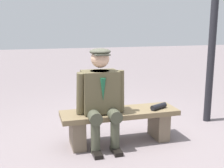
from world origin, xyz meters
TOP-DOWN VIEW (x-y plane):
  - ground_plane at (0.00, 0.00)m, footprint 30.00×30.00m
  - bench at (0.00, 0.00)m, footprint 1.49×0.44m
  - seated_man at (0.25, 0.05)m, footprint 0.60×0.58m
  - rolled_magazine at (-0.50, 0.08)m, footprint 0.26×0.17m

SIDE VIEW (x-z plane):
  - ground_plane at x=0.00m, z-range 0.00..0.00m
  - bench at x=0.00m, z-range 0.07..0.49m
  - rolled_magazine at x=-0.50m, z-range 0.42..0.49m
  - seated_man at x=0.25m, z-range 0.06..1.27m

